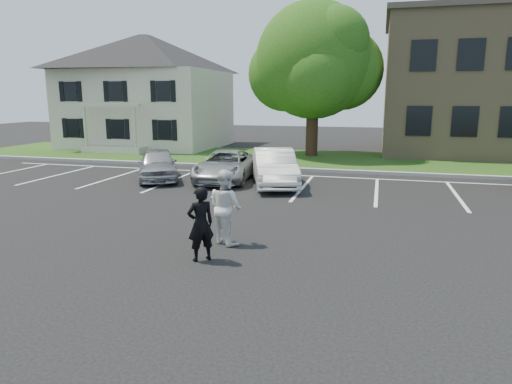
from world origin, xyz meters
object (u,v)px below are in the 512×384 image
tree (315,63)px  man_black_suit (201,224)px  car_silver_west (158,164)px  car_white_sedan (274,167)px  house (147,91)px  man_white_shirt (225,207)px  car_silver_minivan (226,166)px

tree → man_black_suit: (0.16, -18.16, -4.53)m
tree → car_silver_west: size_ratio=2.25×
man_black_suit → car_white_sedan: bearing=-130.6°
house → car_silver_west: (6.71, -11.83, -3.16)m
tree → man_white_shirt: size_ratio=4.85×
house → car_silver_minivan: house is taller
tree → car_silver_west: tree is taller
house → car_silver_minivan: size_ratio=2.27×
house → car_silver_west: house is taller
man_black_suit → tree: bearing=-132.6°
man_black_suit → car_silver_minivan: (-2.60, 9.27, -0.19)m
man_white_shirt → car_silver_minivan: (-2.72, 7.98, -0.28)m
car_silver_west → car_silver_minivan: bearing=-16.9°
house → tree: (12.03, -2.38, 1.52)m
house → car_silver_minivan: bearing=-49.6°
car_silver_west → car_white_sedan: car_white_sedan is taller
tree → car_white_sedan: 10.50m
car_silver_west → house: bearing=91.6°
man_black_suit → house: bearing=-102.4°
man_white_shirt → car_silver_west: man_white_shirt is taller
car_silver_west → car_white_sedan: size_ratio=0.88×
car_silver_west → car_silver_minivan: 2.94m
car_silver_west → car_white_sedan: (5.10, 0.03, 0.06)m
man_black_suit → car_silver_west: 10.29m
man_black_suit → car_silver_minivan: 9.63m
car_white_sedan → man_white_shirt: bearing=-104.7°
car_white_sedan → man_black_suit: bearing=-106.1°
house → car_white_sedan: house is taller
tree → man_black_suit: bearing=-89.5°
house → tree: 12.35m
tree → man_white_shirt: (0.29, -16.87, -4.44)m
house → man_black_suit: size_ratio=6.28×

